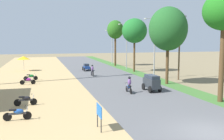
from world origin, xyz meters
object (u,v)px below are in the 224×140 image
at_px(streetlamp_near, 155,44).
at_px(motorbike_foreground_rider, 129,85).
at_px(median_tree_third, 134,31).
at_px(median_tree_second, 168,29).
at_px(parked_motorbike_nearest, 18,113).
at_px(car_van_charcoal, 152,82).
at_px(vendor_umbrella, 24,58).
at_px(car_sedan_blue, 86,67).
at_px(median_tree_fourth, 115,30).
at_px(street_signboard, 99,112).
at_px(utility_pole_near, 179,45).
at_px(streetlamp_mid, 127,43).
at_px(parked_motorbike_fourth, 31,77).
at_px(median_tree_nearest, 224,13).
at_px(parked_motorbike_third, 28,80).
at_px(streetlamp_far, 112,44).
at_px(motorbike_ahead_second, 92,71).
at_px(parked_motorbike_second, 26,100).

distance_m(streetlamp_near, motorbike_foreground_rider, 11.45).
relative_size(median_tree_third, motorbike_foreground_rider, 4.86).
height_order(median_tree_second, streetlamp_near, median_tree_second).
distance_m(parked_motorbike_nearest, car_van_charcoal, 14.19).
bearing_deg(vendor_umbrella, car_sedan_blue, -13.30).
relative_size(parked_motorbike_nearest, streetlamp_near, 0.22).
relative_size(parked_motorbike_nearest, median_tree_fourth, 0.20).
distance_m(street_signboard, motorbike_foreground_rider, 10.96).
distance_m(utility_pole_near, motorbike_foreground_rider, 12.16).
distance_m(streetlamp_mid, car_van_charcoal, 20.92).
height_order(streetlamp_mid, car_sedan_blue, streetlamp_mid).
height_order(parked_motorbike_fourth, median_tree_nearest, median_tree_nearest).
bearing_deg(median_tree_nearest, parked_motorbike_third, 140.57).
relative_size(vendor_umbrella, car_van_charcoal, 1.05).
bearing_deg(median_tree_second, parked_motorbike_fourth, 155.64).
xyz_separation_m(parked_motorbike_fourth, car_sedan_blue, (8.79, 8.54, 0.19)).
bearing_deg(street_signboard, streetlamp_far, 73.66).
bearing_deg(utility_pole_near, street_signboard, -131.32).
xyz_separation_m(utility_pole_near, motorbike_foreground_rider, (-9.32, -6.82, -3.79)).
distance_m(car_van_charcoal, car_sedan_blue, 19.81).
bearing_deg(streetlamp_near, median_tree_fourth, 91.06).
relative_size(streetlamp_mid, car_sedan_blue, 3.64).
height_order(median_tree_third, car_van_charcoal, median_tree_third).
bearing_deg(parked_motorbike_third, motorbike_ahead_second, 30.06).
xyz_separation_m(parked_motorbike_nearest, median_tree_nearest, (16.32, 1.03, 7.01)).
distance_m(median_tree_nearest, streetlamp_near, 14.26).
relative_size(parked_motorbike_nearest, motorbike_foreground_rider, 1.00).
height_order(parked_motorbike_second, vendor_umbrella, vendor_umbrella).
distance_m(streetlamp_mid, streetlamp_far, 9.83).
relative_size(parked_motorbike_third, street_signboard, 1.20).
height_order(streetlamp_near, car_sedan_blue, streetlamp_near).
relative_size(streetlamp_near, motorbike_foreground_rider, 4.59).
bearing_deg(car_van_charcoal, parked_motorbike_fourth, 138.07).
relative_size(vendor_umbrella, median_tree_fourth, 0.28).
xyz_separation_m(median_tree_third, car_sedan_blue, (-7.48, 3.25, -6.03)).
bearing_deg(parked_motorbike_nearest, motorbike_ahead_second, 65.81).
distance_m(parked_motorbike_nearest, median_tree_fourth, 37.47).
distance_m(parked_motorbike_third, median_tree_second, 17.64).
bearing_deg(car_sedan_blue, median_tree_nearest, -73.91).
height_order(vendor_umbrella, car_sedan_blue, vendor_umbrella).
relative_size(median_tree_nearest, car_van_charcoal, 3.84).
distance_m(parked_motorbike_nearest, vendor_umbrella, 28.78).
xyz_separation_m(street_signboard, median_tree_second, (11.37, 13.71, 5.49)).
bearing_deg(streetlamp_near, car_van_charcoal, -115.92).
height_order(vendor_umbrella, streetlamp_far, streetlamp_far).
height_order(car_sedan_blue, motorbike_foreground_rider, motorbike_foreground_rider).
xyz_separation_m(parked_motorbike_third, street_signboard, (4.74, -17.60, 0.55)).
relative_size(car_sedan_blue, motorbike_ahead_second, 1.26).
bearing_deg(parked_motorbike_nearest, streetlamp_near, 42.35).
height_order(parked_motorbike_second, utility_pole_near, utility_pole_near).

